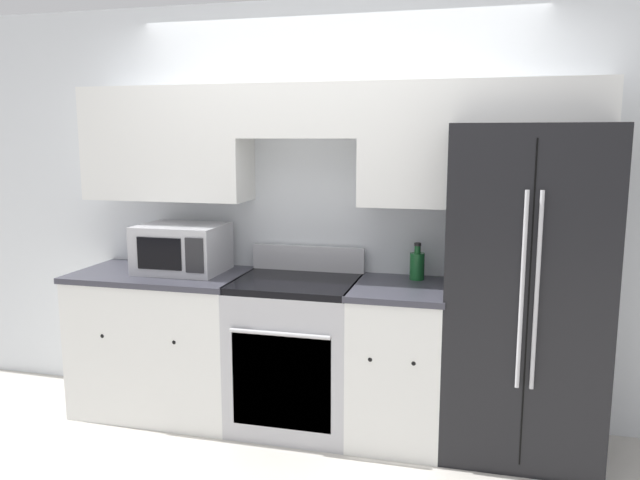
{
  "coord_description": "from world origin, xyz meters",
  "views": [
    {
      "loc": [
        0.89,
        -3.19,
        1.76
      ],
      "look_at": [
        -0.0,
        0.31,
        1.17
      ],
      "focal_mm": 35.0,
      "sensor_mm": 36.0,
      "label": 1
    }
  ],
  "objects_px": {
    "refrigerator": "(523,290)",
    "bottle": "(417,265)",
    "oven_range": "(296,352)",
    "microwave": "(182,248)"
  },
  "relations": [
    {
      "from": "refrigerator",
      "to": "bottle",
      "type": "distance_m",
      "value": 0.62
    },
    {
      "from": "refrigerator",
      "to": "microwave",
      "type": "distance_m",
      "value": 2.08
    },
    {
      "from": "oven_range",
      "to": "refrigerator",
      "type": "height_order",
      "value": "refrigerator"
    },
    {
      "from": "refrigerator",
      "to": "bottle",
      "type": "xyz_separation_m",
      "value": [
        -0.61,
        0.13,
        0.09
      ]
    },
    {
      "from": "oven_range",
      "to": "refrigerator",
      "type": "distance_m",
      "value": 1.39
    },
    {
      "from": "bottle",
      "to": "refrigerator",
      "type": "bearing_deg",
      "value": -11.73
    },
    {
      "from": "oven_range",
      "to": "microwave",
      "type": "xyz_separation_m",
      "value": [
        -0.77,
        0.05,
        0.6
      ]
    },
    {
      "from": "oven_range",
      "to": "refrigerator",
      "type": "xyz_separation_m",
      "value": [
        1.31,
        0.07,
        0.45
      ]
    },
    {
      "from": "oven_range",
      "to": "refrigerator",
      "type": "bearing_deg",
      "value": 3.2
    },
    {
      "from": "microwave",
      "to": "bottle",
      "type": "xyz_separation_m",
      "value": [
        1.47,
        0.14,
        -0.06
      ]
    }
  ]
}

